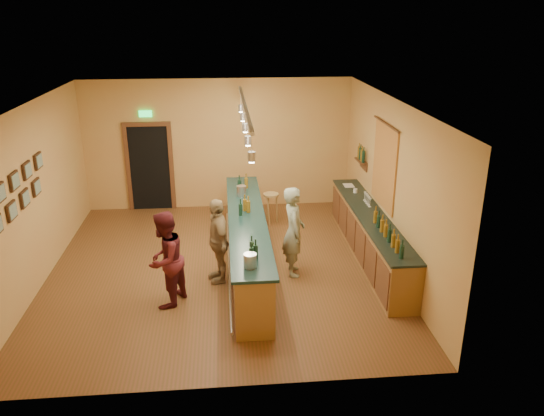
{
  "coord_description": "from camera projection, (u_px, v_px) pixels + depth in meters",
  "views": [
    {
      "loc": [
        0.12,
        -9.29,
        4.7
      ],
      "look_at": [
        1.01,
        0.2,
        1.13
      ],
      "focal_mm": 35.0,
      "sensor_mm": 36.0,
      "label": 1
    }
  ],
  "objects": [
    {
      "name": "bottle_shelf",
      "position": [
        362.0,
        156.0,
        11.77
      ],
      "size": [
        0.17,
        0.55,
        0.54
      ],
      "color": "#4F2E17",
      "rests_on": "wall_right"
    },
    {
      "name": "wall_back",
      "position": [
        219.0,
        145.0,
        13.01
      ],
      "size": [
        6.5,
        0.02,
        3.2
      ],
      "primitive_type": "cube",
      "color": "#C6864A",
      "rests_on": "floor"
    },
    {
      "name": "picture_grid",
      "position": [
        20.0,
        190.0,
        8.64
      ],
      "size": [
        0.06,
        2.2,
        0.7
      ],
      "primitive_type": null,
      "color": "#382111",
      "rests_on": "wall_left"
    },
    {
      "name": "floor",
      "position": [
        221.0,
        268.0,
        10.3
      ],
      "size": [
        7.0,
        7.0,
        0.0
      ],
      "primitive_type": "plane",
      "color": "brown",
      "rests_on": "ground"
    },
    {
      "name": "customer_b",
      "position": [
        218.0,
        240.0,
        9.58
      ],
      "size": [
        0.59,
        0.99,
        1.59
      ],
      "primitive_type": "imported",
      "rotation": [
        0.0,
        0.0,
        -1.34
      ],
      "color": "#997A51",
      "rests_on": "floor"
    },
    {
      "name": "doorway",
      "position": [
        150.0,
        165.0,
        13.0
      ],
      "size": [
        1.15,
        0.09,
        2.48
      ],
      "color": "black",
      "rests_on": "wall_back"
    },
    {
      "name": "pendant_track",
      "position": [
        245.0,
        114.0,
        9.3
      ],
      "size": [
        0.11,
        4.6,
        0.5
      ],
      "color": "silver",
      "rests_on": "ceiling"
    },
    {
      "name": "bartender",
      "position": [
        294.0,
        231.0,
        9.8
      ],
      "size": [
        0.41,
        0.63,
        1.72
      ],
      "primitive_type": "imported",
      "rotation": [
        0.0,
        0.0,
        1.57
      ],
      "color": "gray",
      "rests_on": "floor"
    },
    {
      "name": "ceiling",
      "position": [
        215.0,
        102.0,
        9.18
      ],
      "size": [
        6.5,
        7.0,
        0.02
      ],
      "primitive_type": "cube",
      "color": "silver",
      "rests_on": "wall_back"
    },
    {
      "name": "back_counter",
      "position": [
        370.0,
        235.0,
        10.56
      ],
      "size": [
        0.6,
        4.55,
        1.27
      ],
      "color": "olive",
      "rests_on": "floor"
    },
    {
      "name": "tasting_bar",
      "position": [
        247.0,
        238.0,
        10.13
      ],
      "size": [
        0.73,
        5.1,
        1.38
      ],
      "color": "olive",
      "rests_on": "floor"
    },
    {
      "name": "wall_right",
      "position": [
        391.0,
        185.0,
        10.03
      ],
      "size": [
        0.02,
        7.0,
        3.2
      ],
      "primitive_type": "cube",
      "color": "#C6864A",
      "rests_on": "floor"
    },
    {
      "name": "customer_a",
      "position": [
        165.0,
        260.0,
        8.76
      ],
      "size": [
        0.91,
        1.0,
        1.66
      ],
      "primitive_type": "imported",
      "rotation": [
        0.0,
        0.0,
        -2.01
      ],
      "color": "#59191E",
      "rests_on": "floor"
    },
    {
      "name": "wall_front",
      "position": [
        218.0,
        280.0,
        6.48
      ],
      "size": [
        6.5,
        0.02,
        3.2
      ],
      "primitive_type": "cube",
      "color": "#C6864A",
      "rests_on": "floor"
    },
    {
      "name": "bar_stool",
      "position": [
        271.0,
        200.0,
        12.25
      ],
      "size": [
        0.36,
        0.36,
        0.73
      ],
      "rotation": [
        0.0,
        0.0,
        -0.24
      ],
      "color": "olive",
      "rests_on": "floor"
    },
    {
      "name": "wall_left",
      "position": [
        36.0,
        195.0,
        9.46
      ],
      "size": [
        0.02,
        7.0,
        3.2
      ],
      "primitive_type": "cube",
      "color": "#C6864A",
      "rests_on": "floor"
    },
    {
      "name": "tapestry",
      "position": [
        384.0,
        166.0,
        10.31
      ],
      "size": [
        0.03,
        1.4,
        1.6
      ],
      "primitive_type": "cube",
      "color": "#A93621",
      "rests_on": "wall_right"
    }
  ]
}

